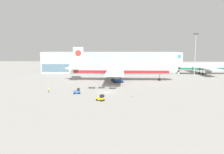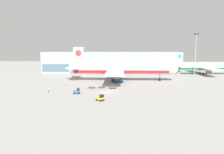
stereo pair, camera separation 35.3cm
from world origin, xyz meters
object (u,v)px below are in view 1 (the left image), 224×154
Objects in this scene: baggage_dolly_third at (113,88)px; airplane_distant at (206,67)px; baggage_tug_mid at (77,91)px; traffic_cone_near at (103,90)px; baggage_dolly_second at (102,87)px; ground_crew_near at (49,89)px; airplane_main at (119,69)px; baggage_dolly_lead at (92,87)px; traffic_cone_far at (132,96)px; light_mast at (195,51)px; scissor_lift_loader at (118,78)px; baggage_tug_foreground at (101,98)px.

airplane_distant is at bearing 44.97° from baggage_dolly_third.
baggage_tug_mid is 3.89× the size of traffic_cone_near.
baggage_dolly_second is 2.02× the size of ground_crew_near.
airplane_distant is 17.92× the size of baggage_tug_mid.
baggage_dolly_second is at bearing -107.60° from airplane_main.
ground_crew_near is (-81.85, -61.15, -3.62)m from airplane_distant.
ground_crew_near reaches higher than traffic_cone_near.
baggage_dolly_lead is (-11.46, -22.59, -5.45)m from airplane_main.
airplane_distant is 70.99× the size of traffic_cone_far.
baggage_dolly_second is (-62.65, -51.59, -4.33)m from airplane_distant.
light_mast reaches higher than scissor_lift_loader.
baggage_dolly_lead is 2.02× the size of ground_crew_near.
scissor_lift_loader is at bearing 53.62° from baggage_tug_mid.
airplane_distant is 84.70m from traffic_cone_far.
baggage_tug_mid is at bearing 168.03° from traffic_cone_far.
scissor_lift_loader is 8.26× the size of traffic_cone_near.
light_mast reaches higher than traffic_cone_near.
airplane_distant is at bearing 40.83° from baggage_dolly_lead.
traffic_cone_far is (-42.55, -63.21, -14.36)m from light_mast.
traffic_cone_far is at bearing -50.95° from baggage_dolly_second.
baggage_tug_foreground is at bearing -73.03° from baggage_dolly_lead.
baggage_tug_foreground is 21.59m from baggage_dolly_third.
airplane_distant is 78.46m from baggage_dolly_third.
baggage_dolly_lead is 8.60m from baggage_dolly_third.
airplane_distant reaches higher than baggage_tug_mid.
airplane_main is 37.52m from baggage_tug_mid.
baggage_dolly_third is 16.50m from traffic_cone_far.
baggage_tug_mid is 14.19m from baggage_dolly_second.
airplane_main is 38.62m from traffic_cone_far.
baggage_dolly_lead is at bearing -143.03° from airplane_distant.
baggage_tug_foreground is at bearing -158.85° from ground_crew_near.
traffic_cone_far is at bearing -19.94° from baggage_tug_mid.
airplane_main reaches higher than scissor_lift_loader.
baggage_dolly_lead is at bearing 137.40° from baggage_tug_foreground.
scissor_lift_loader reaches higher than baggage_dolly_third.
light_mast is at bearing 86.21° from baggage_tug_foreground.
scissor_lift_loader is at bearing -82.92° from ground_crew_near.
baggage_dolly_lead is at bearing 129.66° from traffic_cone_near.
baggage_dolly_third is at bearing -135.77° from light_mast.
baggage_dolly_second is at bearing 171.52° from baggage_dolly_third.
airplane_main is 29.97m from traffic_cone_near.
baggage_dolly_third is 6.67m from traffic_cone_near.
baggage_tug_mid is (-70.71, -63.26, -3.85)m from airplane_distant.
airplane_distant is 8.44× the size of scissor_lift_loader.
airplane_main is at bearing 66.00° from baggage_dolly_lead.
baggage_tug_mid is (-15.45, -33.83, -4.96)m from airplane_main.
airplane_main is (-46.73, -25.22, -8.84)m from light_mast.
light_mast is 73.33m from baggage_dolly_second.
traffic_cone_near is at bearing -118.35° from baggage_dolly_third.
ground_crew_near reaches higher than traffic_cone_far.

